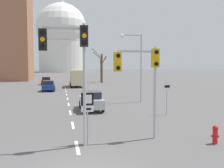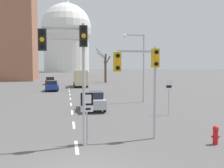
{
  "view_description": "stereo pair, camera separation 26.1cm",
  "coord_description": "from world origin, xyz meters",
  "px_view_note": "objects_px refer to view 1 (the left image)",
  "views": [
    {
      "loc": [
        -0.68,
        -8.25,
        3.7
      ],
      "look_at": [
        1.93,
        4.55,
        2.81
      ],
      "focal_mm": 40.0,
      "sensor_mm": 36.0,
      "label": 1
    },
    {
      "loc": [
        -0.42,
        -8.3,
        3.7
      ],
      "look_at": [
        1.93,
        4.55,
        2.81
      ],
      "focal_mm": 40.0,
      "sensor_mm": 36.0,
      "label": 2
    }
  ],
  "objects_px": {
    "traffic_signal_near_right": "(142,69)",
    "delivery_truck": "(77,78)",
    "traffic_signal_centre_tall": "(71,53)",
    "route_sign_post": "(87,108)",
    "fire_hydrant": "(215,134)",
    "sedan_near_left": "(46,81)",
    "sedan_mid_centre": "(49,86)",
    "street_lamp_right": "(137,60)",
    "speed_limit_sign": "(167,91)",
    "sedan_near_right": "(91,100)"
  },
  "relations": [
    {
      "from": "sedan_near_right",
      "to": "delivery_truck",
      "type": "height_order",
      "value": "delivery_truck"
    },
    {
      "from": "traffic_signal_near_right",
      "to": "sedan_near_left",
      "type": "xyz_separation_m",
      "value": [
        -7.1,
        42.09,
        -2.77
      ]
    },
    {
      "from": "traffic_signal_centre_tall",
      "to": "sedan_near_right",
      "type": "height_order",
      "value": "traffic_signal_centre_tall"
    },
    {
      "from": "speed_limit_sign",
      "to": "sedan_near_left",
      "type": "bearing_deg",
      "value": 106.94
    },
    {
      "from": "fire_hydrant",
      "to": "sedan_mid_centre",
      "type": "relative_size",
      "value": 0.2
    },
    {
      "from": "traffic_signal_near_right",
      "to": "sedan_near_left",
      "type": "height_order",
      "value": "traffic_signal_near_right"
    },
    {
      "from": "speed_limit_sign",
      "to": "fire_hydrant",
      "type": "bearing_deg",
      "value": -95.66
    },
    {
      "from": "traffic_signal_centre_tall",
      "to": "sedan_near_left",
      "type": "distance_m",
      "value": 42.89
    },
    {
      "from": "traffic_signal_centre_tall",
      "to": "route_sign_post",
      "type": "xyz_separation_m",
      "value": [
        0.77,
        0.28,
        -2.6
      ]
    },
    {
      "from": "traffic_signal_centre_tall",
      "to": "sedan_near_right",
      "type": "xyz_separation_m",
      "value": [
        2.06,
        9.73,
        -3.5
      ]
    },
    {
      "from": "speed_limit_sign",
      "to": "sedan_near_left",
      "type": "xyz_separation_m",
      "value": [
        -11.05,
        36.29,
        -1.03
      ]
    },
    {
      "from": "sedan_near_right",
      "to": "sedan_mid_centre",
      "type": "height_order",
      "value": "sedan_mid_centre"
    },
    {
      "from": "traffic_signal_centre_tall",
      "to": "sedan_mid_centre",
      "type": "relative_size",
      "value": 1.28
    },
    {
      "from": "traffic_signal_near_right",
      "to": "route_sign_post",
      "type": "xyz_separation_m",
      "value": [
        -2.8,
        -0.23,
        -1.87
      ]
    },
    {
      "from": "route_sign_post",
      "to": "sedan_near_left",
      "type": "distance_m",
      "value": 42.55
    },
    {
      "from": "speed_limit_sign",
      "to": "street_lamp_right",
      "type": "xyz_separation_m",
      "value": [
        -0.2,
        7.2,
        2.6
      ]
    },
    {
      "from": "street_lamp_right",
      "to": "delivery_truck",
      "type": "relative_size",
      "value": 0.98
    },
    {
      "from": "sedan_mid_centre",
      "to": "sedan_near_left",
      "type": "bearing_deg",
      "value": 94.58
    },
    {
      "from": "route_sign_post",
      "to": "traffic_signal_centre_tall",
      "type": "bearing_deg",
      "value": -159.98
    },
    {
      "from": "sedan_near_left",
      "to": "sedan_mid_centre",
      "type": "height_order",
      "value": "sedan_near_left"
    },
    {
      "from": "sedan_near_right",
      "to": "sedan_mid_centre",
      "type": "bearing_deg",
      "value": 103.55
    },
    {
      "from": "street_lamp_right",
      "to": "fire_hydrant",
      "type": "bearing_deg",
      "value": -92.04
    },
    {
      "from": "traffic_signal_near_right",
      "to": "delivery_truck",
      "type": "xyz_separation_m",
      "value": [
        -1.18,
        34.88,
        -1.89
      ]
    },
    {
      "from": "traffic_signal_centre_tall",
      "to": "speed_limit_sign",
      "type": "height_order",
      "value": "traffic_signal_centre_tall"
    },
    {
      "from": "route_sign_post",
      "to": "delivery_truck",
      "type": "height_order",
      "value": "delivery_truck"
    },
    {
      "from": "street_lamp_right",
      "to": "sedan_mid_centre",
      "type": "height_order",
      "value": "street_lamp_right"
    },
    {
      "from": "fire_hydrant",
      "to": "delivery_truck",
      "type": "xyz_separation_m",
      "value": [
        -4.41,
        36.34,
        1.21
      ]
    },
    {
      "from": "speed_limit_sign",
      "to": "fire_hydrant",
      "type": "distance_m",
      "value": 7.43
    },
    {
      "from": "traffic_signal_near_right",
      "to": "sedan_near_left",
      "type": "distance_m",
      "value": 42.77
    },
    {
      "from": "route_sign_post",
      "to": "speed_limit_sign",
      "type": "bearing_deg",
      "value": 41.79
    },
    {
      "from": "traffic_signal_near_right",
      "to": "speed_limit_sign",
      "type": "bearing_deg",
      "value": 55.76
    },
    {
      "from": "route_sign_post",
      "to": "sedan_mid_centre",
      "type": "distance_m",
      "value": 27.97
    },
    {
      "from": "route_sign_post",
      "to": "sedan_mid_centre",
      "type": "bearing_deg",
      "value": 96.44
    },
    {
      "from": "fire_hydrant",
      "to": "sedan_near_left",
      "type": "bearing_deg",
      "value": 103.34
    },
    {
      "from": "traffic_signal_centre_tall",
      "to": "speed_limit_sign",
      "type": "bearing_deg",
      "value": 40.01
    },
    {
      "from": "speed_limit_sign",
      "to": "sedan_mid_centre",
      "type": "relative_size",
      "value": 0.61
    },
    {
      "from": "route_sign_post",
      "to": "street_lamp_right",
      "type": "height_order",
      "value": "street_lamp_right"
    },
    {
      "from": "sedan_near_left",
      "to": "delivery_truck",
      "type": "bearing_deg",
      "value": -50.6
    },
    {
      "from": "traffic_signal_near_right",
      "to": "delivery_truck",
      "type": "distance_m",
      "value": 34.95
    },
    {
      "from": "fire_hydrant",
      "to": "sedan_near_left",
      "type": "xyz_separation_m",
      "value": [
        -10.33,
        43.56,
        0.33
      ]
    },
    {
      "from": "fire_hydrant",
      "to": "sedan_near_left",
      "type": "relative_size",
      "value": 0.24
    },
    {
      "from": "sedan_near_left",
      "to": "traffic_signal_centre_tall",
      "type": "bearing_deg",
      "value": -85.27
    },
    {
      "from": "route_sign_post",
      "to": "sedan_near_right",
      "type": "height_order",
      "value": "route_sign_post"
    },
    {
      "from": "sedan_mid_centre",
      "to": "delivery_truck",
      "type": "distance_m",
      "value": 8.78
    },
    {
      "from": "traffic_signal_centre_tall",
      "to": "delivery_truck",
      "type": "relative_size",
      "value": 0.79
    },
    {
      "from": "sedan_near_right",
      "to": "delivery_truck",
      "type": "xyz_separation_m",
      "value": [
        0.34,
        25.66,
        0.88
      ]
    },
    {
      "from": "fire_hydrant",
      "to": "sedan_mid_centre",
      "type": "height_order",
      "value": "sedan_mid_centre"
    },
    {
      "from": "traffic_signal_near_right",
      "to": "sedan_mid_centre",
      "type": "relative_size",
      "value": 1.06
    },
    {
      "from": "traffic_signal_near_right",
      "to": "fire_hydrant",
      "type": "height_order",
      "value": "traffic_signal_near_right"
    },
    {
      "from": "speed_limit_sign",
      "to": "sedan_near_right",
      "type": "distance_m",
      "value": 6.53
    }
  ]
}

